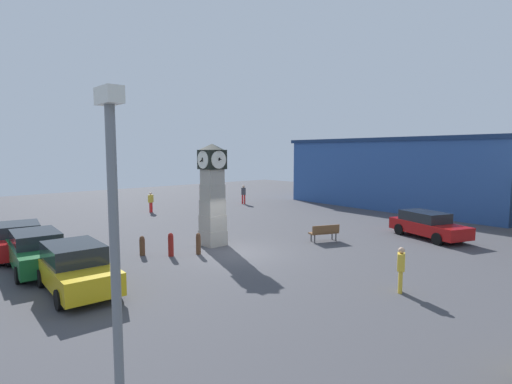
# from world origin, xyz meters

# --- Properties ---
(ground_plane) EXTENTS (70.34, 70.34, 0.00)m
(ground_plane) POSITION_xyz_m (0.00, 0.00, 0.00)
(ground_plane) COLOR #424247
(clock_tower) EXTENTS (1.44, 1.41, 5.18)m
(clock_tower) POSITION_xyz_m (-2.04, 0.19, 2.62)
(clock_tower) COLOR #9F9A90
(clock_tower) RESTS_ON ground_plane
(bollard_near_tower) EXTENTS (0.23, 0.23, 1.02)m
(bollard_near_tower) POSITION_xyz_m (-0.97, -1.42, 0.52)
(bollard_near_tower) COLOR brown
(bollard_near_tower) RESTS_ON ground_plane
(bollard_mid_row) EXTENTS (0.25, 0.25, 1.08)m
(bollard_mid_row) POSITION_xyz_m (-1.54, -2.54, 0.55)
(bollard_mid_row) COLOR maroon
(bollard_mid_row) RESTS_ON ground_plane
(bollard_far_row) EXTENTS (0.25, 0.25, 0.91)m
(bollard_far_row) POSITION_xyz_m (-2.56, -3.45, 0.46)
(bollard_far_row) COLOR brown
(bollard_far_row) RESTS_ON ground_plane
(car_navy_sedan) EXTENTS (4.14, 2.36, 1.52)m
(car_navy_sedan) POSITION_xyz_m (-6.07, -7.68, 0.78)
(car_navy_sedan) COLOR #A51111
(car_navy_sedan) RESTS_ON ground_plane
(car_near_tower) EXTENTS (4.51, 2.19, 1.56)m
(car_near_tower) POSITION_xyz_m (-3.21, -7.67, 0.80)
(car_near_tower) COLOR #19602D
(car_near_tower) RESTS_ON ground_plane
(car_by_building) EXTENTS (4.36, 2.12, 1.63)m
(car_by_building) POSITION_xyz_m (0.36, -7.32, 0.82)
(car_by_building) COLOR gold
(car_by_building) RESTS_ON ground_plane
(car_silver_hatch) EXTENTS (4.75, 3.11, 1.45)m
(car_silver_hatch) POSITION_xyz_m (4.62, 10.01, 0.74)
(car_silver_hatch) COLOR #A51111
(car_silver_hatch) RESTS_ON ground_plane
(bench) EXTENTS (1.10, 1.68, 0.90)m
(bench) POSITION_xyz_m (1.30, 5.10, 0.52)
(bench) COLOR brown
(bench) RESTS_ON ground_plane
(pedestrian_near_bench) EXTENTS (0.44, 0.46, 1.74)m
(pedestrian_near_bench) POSITION_xyz_m (-13.27, 11.81, 1.00)
(pedestrian_near_bench) COLOR red
(pedestrian_near_bench) RESTS_ON ground_plane
(pedestrian_crossing_lot) EXTENTS (0.39, 0.47, 1.60)m
(pedestrian_crossing_lot) POSITION_xyz_m (-14.33, 3.10, 0.91)
(pedestrian_crossing_lot) COLOR red
(pedestrian_crossing_lot) RESTS_ON ground_plane
(pedestrian_by_cars) EXTENTS (0.40, 0.47, 1.57)m
(pedestrian_by_cars) POSITION_xyz_m (7.91, 0.82, 0.89)
(pedestrian_by_cars) COLOR gold
(pedestrian_by_cars) RESTS_ON ground_plane
(street_lamp_near_road) EXTENTS (0.50, 0.24, 5.68)m
(street_lamp_near_road) POSITION_xyz_m (8.92, -9.45, 3.32)
(street_lamp_near_road) COLOR slate
(street_lamp_near_road) RESTS_ON ground_plane
(warehouse_blue_far) EXTENTS (20.43, 10.02, 5.90)m
(warehouse_blue_far) POSITION_xyz_m (-2.58, 21.34, 2.96)
(warehouse_blue_far) COLOR #2D5193
(warehouse_blue_far) RESTS_ON ground_plane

